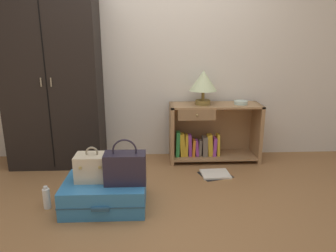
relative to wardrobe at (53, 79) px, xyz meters
name	(u,v)px	position (x,y,z in m)	size (l,w,h in m)	color
ground_plane	(155,217)	(1.08, -1.20, -0.97)	(9.00, 9.00, 0.00)	olive
back_wall	(153,47)	(1.08, 0.30, 0.33)	(6.40, 0.10, 2.60)	silver
wardrobe	(53,79)	(0.00, 0.00, 0.00)	(1.00, 0.47, 1.94)	black
bookshelf	(210,133)	(1.74, 0.05, -0.64)	(1.04, 0.38, 0.67)	#A37A51
table_lamp	(203,82)	(1.64, 0.02, -0.04)	(0.31, 0.31, 0.38)	olive
bowl	(241,102)	(2.07, 0.02, -0.28)	(0.15, 0.15, 0.04)	silver
suitcase_large	(105,193)	(0.66, -1.00, -0.85)	(0.69, 0.54, 0.23)	teal
train_case	(93,167)	(0.56, -0.97, -0.62)	(0.28, 0.21, 0.29)	beige
handbag	(125,168)	(0.84, -1.04, -0.60)	(0.34, 0.18, 0.38)	#231E2D
bottle	(47,198)	(0.17, -1.02, -0.88)	(0.06, 0.06, 0.20)	white
open_book_on_floor	(215,174)	(1.73, -0.41, -0.96)	(0.37, 0.34, 0.02)	white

